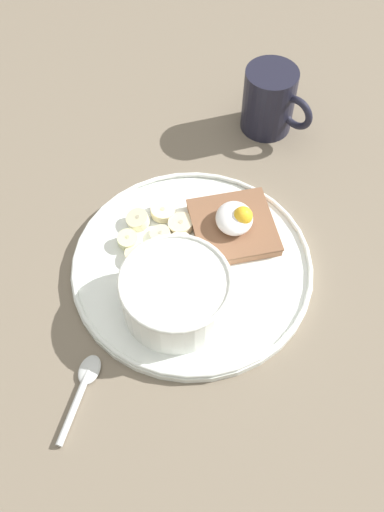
{
  "coord_description": "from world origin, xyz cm",
  "views": [
    {
      "loc": [
        38.02,
        1.79,
        62.73
      ],
      "look_at": [
        0.0,
        0.0,
        5.0
      ],
      "focal_mm": 40.0,
      "sensor_mm": 36.0,
      "label": 1
    }
  ],
  "objects": [
    {
      "name": "ground_plane",
      "position": [
        0.0,
        0.0,
        1.0
      ],
      "size": [
        120.0,
        120.0,
        2.0
      ],
      "primitive_type": "cube",
      "color": "#746755",
      "rests_on": "ground"
    },
    {
      "name": "plate",
      "position": [
        0.0,
        0.0,
        2.8
      ],
      "size": [
        30.06,
        30.06,
        1.6
      ],
      "color": "white",
      "rests_on": "ground_plane"
    },
    {
      "name": "oatmeal_bowl",
      "position": [
        5.8,
        -1.59,
        5.99
      ],
      "size": [
        12.93,
        12.93,
        5.88
      ],
      "color": "white",
      "rests_on": "plate"
    },
    {
      "name": "toast_slice",
      "position": [
        -5.51,
        5.05,
        3.81
      ],
      "size": [
        12.6,
        12.6,
        1.46
      ],
      "color": "brown",
      "rests_on": "plate"
    },
    {
      "name": "poached_egg",
      "position": [
        -5.48,
        5.27,
        5.78
      ],
      "size": [
        5.21,
        4.74,
        3.22
      ],
      "color": "white",
      "rests_on": "toast_slice"
    },
    {
      "name": "banana_slice_front",
      "position": [
        -2.85,
        -8.27,
        3.77
      ],
      "size": [
        2.95,
        2.81,
        1.69
      ],
      "color": "beige",
      "rests_on": "plate"
    },
    {
      "name": "banana_slice_left",
      "position": [
        -4.07,
        -4.24,
        3.57
      ],
      "size": [
        3.25,
        3.34,
        1.37
      ],
      "color": "beige",
      "rests_on": "plate"
    },
    {
      "name": "banana_slice_back",
      "position": [
        -0.83,
        -6.91,
        3.68
      ],
      "size": [
        4.23,
        4.27,
        1.61
      ],
      "color": "beige",
      "rests_on": "plate"
    },
    {
      "name": "banana_slice_right",
      "position": [
        -7.73,
        -4.21,
        3.61
      ],
      "size": [
        4.28,
        4.32,
        1.34
      ],
      "color": "beige",
      "rests_on": "plate"
    },
    {
      "name": "banana_slice_inner",
      "position": [
        -2.92,
        -1.59,
        3.53
      ],
      "size": [
        4.06,
        4.09,
        1.21
      ],
      "color": "#F5E4B9",
      "rests_on": "plate"
    },
    {
      "name": "banana_slice_outer",
      "position": [
        -6.04,
        -7.3,
        3.82
      ],
      "size": [
        4.0,
        4.1,
        1.92
      ],
      "color": "beige",
      "rests_on": "plate"
    },
    {
      "name": "banana_slice_upper",
      "position": [
        -5.81,
        -1.71,
        3.58
      ],
      "size": [
        4.27,
        4.33,
        1.35
      ],
      "color": "beige",
      "rests_on": "plate"
    },
    {
      "name": "coffee_mug",
      "position": [
        -25.92,
        9.96,
        7.0
      ],
      "size": [
        8.78,
        9.82,
        9.75
      ],
      "color": "black",
      "rests_on": "ground_plane"
    },
    {
      "name": "spoon",
      "position": [
        16.13,
        -11.33,
        2.4
      ],
      "size": [
        10.62,
        3.95,
        0.8
      ],
      "color": "silver",
      "rests_on": "ground_plane"
    }
  ]
}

